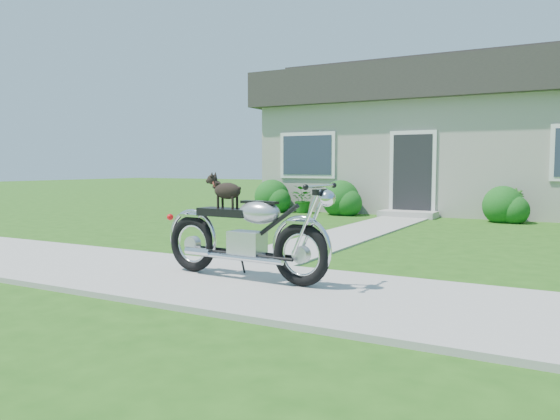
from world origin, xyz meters
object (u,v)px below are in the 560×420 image
at_px(potted_plant_left, 303,199).
at_px(potted_plant_right, 513,205).
at_px(motorcycle_with_dog, 246,234).
at_px(house, 492,136).

height_order(potted_plant_left, potted_plant_right, potted_plant_right).
distance_m(potted_plant_left, motorcycle_with_dog, 9.08).
bearing_deg(house, motorcycle_with_dog, -94.67).
bearing_deg(potted_plant_right, house, 105.62).
bearing_deg(potted_plant_left, potted_plant_right, 0.00).
height_order(potted_plant_right, motorcycle_with_dog, motorcycle_with_dog).
relative_size(potted_plant_right, motorcycle_with_dog, 0.36).
height_order(house, potted_plant_left, house).
bearing_deg(potted_plant_right, potted_plant_left, 180.00).
bearing_deg(house, potted_plant_right, -74.38).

